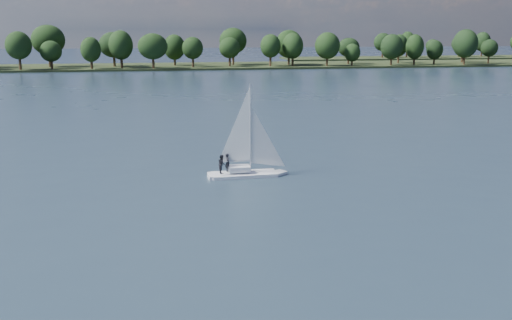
{
  "coord_description": "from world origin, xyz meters",
  "views": [
    {
      "loc": [
        -15.05,
        -19.53,
        14.87
      ],
      "look_at": [
        -5.6,
        33.35,
        2.5
      ],
      "focal_mm": 40.0,
      "sensor_mm": 36.0,
      "label": 1
    }
  ],
  "objects": [
    {
      "name": "far_shore",
      "position": [
        0.0,
        212.0,
        0.0
      ],
      "size": [
        660.0,
        40.0,
        1.5
      ],
      "primitive_type": "cube",
      "color": "black",
      "rests_on": "ground"
    },
    {
      "name": "ground",
      "position": [
        0.0,
        100.0,
        0.0
      ],
      "size": [
        700.0,
        700.0,
        0.0
      ],
      "primitive_type": "plane",
      "color": "#233342",
      "rests_on": "ground"
    },
    {
      "name": "far_shore_back",
      "position": [
        160.0,
        260.0,
        0.0
      ],
      "size": [
        220.0,
        30.0,
        1.4
      ],
      "primitive_type": "cube",
      "color": "black",
      "rests_on": "ground"
    },
    {
      "name": "treeline",
      "position": [
        0.73,
        207.98,
        8.19
      ],
      "size": [
        563.29,
        74.01,
        18.82
      ],
      "color": "black",
      "rests_on": "ground"
    },
    {
      "name": "sailboat",
      "position": [
        -6.34,
        36.7,
        2.77
      ],
      "size": [
        7.62,
        2.37,
        9.94
      ],
      "rotation": [
        0.0,
        0.0,
        0.03
      ],
      "color": "white",
      "rests_on": "ground"
    }
  ]
}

